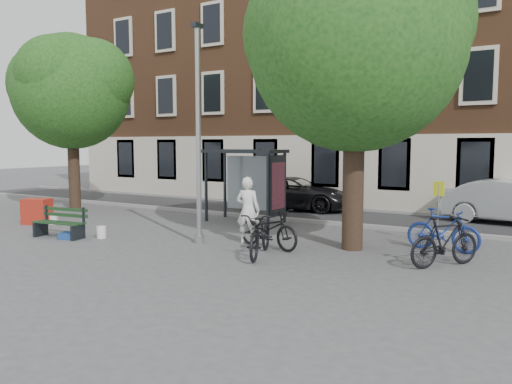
{
  "coord_description": "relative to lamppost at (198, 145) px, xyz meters",
  "views": [
    {
      "loc": [
        8.62,
        -11.15,
        2.83
      ],
      "look_at": [
        1.01,
        1.45,
        1.4
      ],
      "focal_mm": 35.0,
      "sensor_mm": 36.0,
      "label": 1
    }
  ],
  "objects": [
    {
      "name": "ground",
      "position": [
        0.0,
        0.0,
        -2.78
      ],
      "size": [
        90.0,
        90.0,
        0.0
      ],
      "primitive_type": "plane",
      "color": "#4C4C4F",
      "rests_on": "ground"
    },
    {
      "name": "road",
      "position": [
        0.0,
        7.0,
        -2.78
      ],
      "size": [
        40.0,
        4.0,
        0.01
      ],
      "primitive_type": "cube",
      "color": "#28282B",
      "rests_on": "ground"
    },
    {
      "name": "curb_near",
      "position": [
        0.0,
        5.0,
        -2.72
      ],
      "size": [
        40.0,
        0.25,
        0.12
      ],
      "primitive_type": "cube",
      "color": "gray",
      "rests_on": "ground"
    },
    {
      "name": "curb_far",
      "position": [
        0.0,
        9.0,
        -2.72
      ],
      "size": [
        40.0,
        0.25,
        0.12
      ],
      "primitive_type": "cube",
      "color": "gray",
      "rests_on": "ground"
    },
    {
      "name": "building_row",
      "position": [
        0.0,
        13.0,
        4.22
      ],
      "size": [
        30.0,
        8.0,
        14.0
      ],
      "primitive_type": "cube",
      "color": "brown",
      "rests_on": "ground"
    },
    {
      "name": "lamppost",
      "position": [
        0.0,
        0.0,
        0.0
      ],
      "size": [
        0.28,
        0.35,
        6.11
      ],
      "color": "#9EA0A3",
      "rests_on": "ground"
    },
    {
      "name": "tree_right",
      "position": [
        4.01,
        1.38,
        2.83
      ],
      "size": [
        5.76,
        5.6,
        8.2
      ],
      "color": "black",
      "rests_on": "ground"
    },
    {
      "name": "tree_left",
      "position": [
        -8.99,
        2.88,
        2.43
      ],
      "size": [
        5.18,
        4.86,
        7.4
      ],
      "color": "black",
      "rests_on": "ground"
    },
    {
      "name": "bus_shelter",
      "position": [
        -0.61,
        4.11,
        -0.87
      ],
      "size": [
        2.85,
        1.45,
        2.62
      ],
      "color": "#1E2328",
      "rests_on": "ground"
    },
    {
      "name": "painter",
      "position": [
        1.2,
        0.69,
        -1.83
      ],
      "size": [
        0.76,
        0.55,
        1.91
      ],
      "primitive_type": "imported",
      "rotation": [
        0.0,
        0.0,
        3.29
      ],
      "color": "white",
      "rests_on": "ground"
    },
    {
      "name": "bench",
      "position": [
        -4.15,
        -1.47,
        -2.38
      ],
      "size": [
        1.77,
        0.8,
        0.88
      ],
      "rotation": [
        0.0,
        0.0,
        0.14
      ],
      "color": "#1E2328",
      "rests_on": "ground"
    },
    {
      "name": "bike_a",
      "position": [
        2.0,
        0.44,
        -2.24
      ],
      "size": [
        2.2,
        1.2,
        1.1
      ],
      "primitive_type": "imported",
      "rotation": [
        0.0,
        0.0,
        1.34
      ],
      "color": "black",
      "rests_on": "ground"
    },
    {
      "name": "bike_b",
      "position": [
        6.14,
        2.48,
        -2.21
      ],
      "size": [
        1.93,
        0.69,
        1.14
      ],
      "primitive_type": "imported",
      "rotation": [
        0.0,
        0.0,
        1.49
      ],
      "color": "navy",
      "rests_on": "ground"
    },
    {
      "name": "bike_c",
      "position": [
        2.33,
        -0.5,
        -2.22
      ],
      "size": [
        1.4,
        2.27,
        1.13
      ],
      "primitive_type": "imported",
      "rotation": [
        0.0,
        0.0,
        0.33
      ],
      "color": "black",
      "rests_on": "ground"
    },
    {
      "name": "bike_d",
      "position": [
        6.5,
        0.76,
        -2.19
      ],
      "size": [
        1.6,
        1.91,
        1.18
      ],
      "primitive_type": "imported",
      "rotation": [
        0.0,
        0.0,
        2.51
      ],
      "color": "black",
      "rests_on": "ground"
    },
    {
      "name": "car_dark",
      "position": [
        -0.95,
        8.0,
        -2.09
      ],
      "size": [
        5.27,
        2.95,
        1.39
      ],
      "primitive_type": "imported",
      "rotation": [
        0.0,
        0.0,
        1.7
      ],
      "color": "black",
      "rests_on": "ground"
    },
    {
      "name": "red_stand",
      "position": [
        -7.02,
        -0.23,
        -2.33
      ],
      "size": [
        1.05,
        0.88,
        0.9
      ],
      "primitive_type": "cube",
      "rotation": [
        0.0,
        0.0,
        0.36
      ],
      "color": "#A82416",
      "rests_on": "ground"
    },
    {
      "name": "blue_crate",
      "position": [
        -3.69,
        -1.5,
        -2.68
      ],
      "size": [
        0.66,
        0.59,
        0.2
      ],
      "primitive_type": "cube",
      "rotation": [
        0.0,
        0.0,
        0.41
      ],
      "color": "navy",
      "rests_on": "ground"
    },
    {
      "name": "bucket_a",
      "position": [
        -3.0,
        -0.91,
        -2.6
      ],
      "size": [
        0.35,
        0.35,
        0.36
      ],
      "primitive_type": "cylinder",
      "rotation": [
        0.0,
        0.0,
        0.29
      ],
      "color": "white",
      "rests_on": "ground"
    },
    {
      "name": "bucket_b",
      "position": [
        -6.49,
        0.02,
        -2.6
      ],
      "size": [
        0.31,
        0.31,
        0.36
      ],
      "primitive_type": "cylinder",
      "rotation": [
        0.0,
        0.0,
        -0.1
      ],
      "color": "white",
      "rests_on": "ground"
    },
    {
      "name": "bucket_c",
      "position": [
        -6.66,
        0.18,
        -2.6
      ],
      "size": [
        0.36,
        0.36,
        0.36
      ],
      "primitive_type": "cylinder",
      "rotation": [
        0.0,
        0.0,
        0.37
      ],
      "color": "silver",
      "rests_on": "ground"
    },
    {
      "name": "notice_sign",
      "position": [
        5.84,
        3.25,
        -1.52
      ],
      "size": [
        0.31,
        0.08,
        1.78
      ],
      "rotation": [
        0.0,
        0.0,
        -0.16
      ],
      "color": "#9EA0A3",
      "rests_on": "ground"
    }
  ]
}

